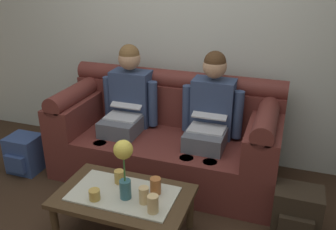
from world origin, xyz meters
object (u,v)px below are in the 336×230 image
person_left (127,105)px  person_right (210,116)px  coffee_table (124,199)px  cup_near_left (156,186)px  cup_near_right (95,195)px  backpack_left (25,154)px  cup_far_left (119,177)px  cup_far_right (153,204)px  cup_far_center (144,195)px  backpack_right (296,213)px  couch (167,138)px  flower_vase (124,161)px

person_left → person_right: 0.81m
coffee_table → cup_near_left: cup_near_left is taller
coffee_table → cup_near_right: (-0.16, -0.13, 0.09)m
person_right → coffee_table: 1.09m
person_right → backpack_left: person_right is taller
cup_far_left → cup_near_right: bearing=-105.8°
cup_near_left → cup_far_right: 0.21m
cup_far_left → backpack_left: 1.33m
coffee_table → cup_far_center: (0.19, -0.05, 0.11)m
cup_far_center → backpack_right: bearing=25.4°
coffee_table → backpack_right: 1.29m
couch → cup_far_left: bearing=-95.9°
person_left → cup_far_right: bearing=-57.6°
cup_far_center → backpack_right: size_ratio=0.32×
couch → flower_vase: (0.04, -1.00, 0.30)m
person_right → cup_near_left: 0.92m
backpack_right → couch: bearing=156.5°
person_left → cup_far_center: (0.59, -1.01, -0.22)m
coffee_table → cup_far_right: 0.33m
person_right → backpack_right: person_right is taller
couch → person_right: size_ratio=1.70×
person_left → cup_near_right: bearing=-77.1°
flower_vase → cup_near_left: 0.32m
flower_vase → cup_far_right: bearing=-19.2°
cup_far_center → cup_far_right: bearing=-37.5°
couch → cup_far_left: 0.85m
person_left → cup_near_left: bearing=-54.5°
coffee_table → backpack_right: backpack_right is taller
cup_far_center → person_left: bearing=120.4°
cup_far_left → backpack_right: size_ratio=0.26×
cup_far_right → backpack_left: bearing=158.2°
cup_far_left → person_left: bearing=110.8°
cup_far_right → backpack_left: (-1.61, 0.64, -0.26)m
couch → cup_far_right: couch is taller
person_right → cup_far_left: size_ratio=12.04×
coffee_table → person_left: bearing=113.0°
cup_far_right → flower_vase: bearing=160.8°
cup_far_left → backpack_right: 1.36m
flower_vase → backpack_right: bearing=22.1°
cup_near_right → backpack_right: cup_near_right is taller
couch → cup_far_left: (-0.09, -0.84, 0.05)m
cup_near_left → cup_far_right: (0.06, -0.20, 0.00)m
coffee_table → cup_near_left: (0.22, 0.08, 0.11)m
backpack_right → person_right: bearing=146.9°
cup_near_left → flower_vase: bearing=-146.2°
backpack_right → cup_near_left: bearing=-160.3°
person_left → backpack_left: person_left is taller
person_left → coffee_table: bearing=-67.0°
couch → coffee_table: couch is taller
couch → backpack_left: couch is taller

